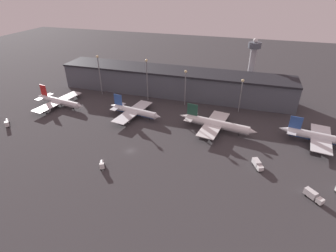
% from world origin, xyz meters
% --- Properties ---
extents(ground, '(600.00, 600.00, 0.00)m').
position_xyz_m(ground, '(0.00, 0.00, 0.00)').
color(ground, '#383538').
extents(terminal_building, '(163.65, 23.64, 17.99)m').
position_xyz_m(terminal_building, '(0.00, 75.96, 9.04)').
color(terminal_building, '#4C515B').
rests_on(terminal_building, ground).
extents(airplane_0, '(39.07, 36.81, 12.54)m').
position_xyz_m(airplane_0, '(-65.84, 34.03, 3.29)').
color(airplane_0, silver).
rests_on(airplane_0, ground).
extents(airplane_1, '(36.18, 33.96, 12.42)m').
position_xyz_m(airplane_1, '(-12.55, 34.36, 3.50)').
color(airplane_1, white).
rests_on(airplane_1, ground).
extents(airplane_2, '(43.91, 33.23, 12.99)m').
position_xyz_m(airplane_2, '(37.11, 32.44, 3.87)').
color(airplane_2, white).
rests_on(airplane_2, ground).
extents(airplane_3, '(43.69, 30.33, 12.68)m').
position_xyz_m(airplane_3, '(90.91, 33.69, 3.79)').
color(airplane_3, white).
rests_on(airplane_3, ground).
extents(service_vehicle_0, '(6.54, 6.43, 3.37)m').
position_xyz_m(service_vehicle_0, '(-77.90, 2.76, 1.73)').
color(service_vehicle_0, white).
rests_on(service_vehicle_0, ground).
extents(service_vehicle_2, '(5.28, 7.53, 3.15)m').
position_xyz_m(service_vehicle_2, '(59.39, 5.00, 1.78)').
color(service_vehicle_2, white).
rests_on(service_vehicle_2, ground).
extents(service_vehicle_3, '(6.88, 6.92, 3.39)m').
position_xyz_m(service_vehicle_3, '(79.79, -9.08, 1.90)').
color(service_vehicle_3, white).
rests_on(service_vehicle_3, ground).
extents(service_vehicle_4, '(3.98, 5.02, 3.34)m').
position_xyz_m(service_vehicle_4, '(-6.61, -15.54, 1.68)').
color(service_vehicle_4, white).
rests_on(service_vehicle_4, ground).
extents(lamp_post_0, '(1.80, 1.80, 28.33)m').
position_xyz_m(lamp_post_0, '(-49.23, 60.06, 17.72)').
color(lamp_post_0, slate).
rests_on(lamp_post_0, ground).
extents(lamp_post_1, '(1.80, 1.80, 28.59)m').
position_xyz_m(lamp_post_1, '(-13.69, 60.06, 17.86)').
color(lamp_post_1, slate).
rests_on(lamp_post_1, ground).
extents(lamp_post_2, '(1.80, 1.80, 23.69)m').
position_xyz_m(lamp_post_2, '(12.53, 60.06, 15.18)').
color(lamp_post_2, slate).
rests_on(lamp_post_2, ground).
extents(lamp_post_3, '(1.80, 1.80, 21.42)m').
position_xyz_m(lamp_post_3, '(47.56, 60.06, 13.91)').
color(lamp_post_3, slate).
rests_on(lamp_post_3, ground).
extents(control_tower, '(9.00, 9.00, 37.16)m').
position_xyz_m(control_tower, '(51.86, 103.62, 21.78)').
color(control_tower, '#99999E').
rests_on(control_tower, ground).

